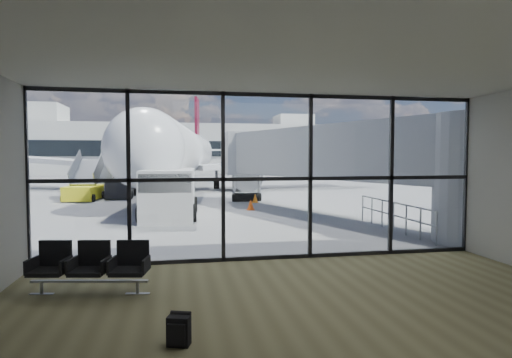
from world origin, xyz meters
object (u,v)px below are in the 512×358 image
object	(u,v)px
airliner	(183,153)
seating_row	(92,264)
belt_loader	(121,188)
backpack	(179,331)
mobile_stairs	(84,190)
service_van	(169,193)

from	to	relation	value
airliner	seating_row	bearing A→B (deg)	-87.63
belt_loader	airliner	bearing A→B (deg)	62.64
backpack	mobile_stairs	world-z (taller)	mobile_stairs
service_van	backpack	bearing A→B (deg)	-85.32
backpack	belt_loader	size ratio (longest dim) A/B	0.11
airliner	belt_loader	distance (m)	9.49
seating_row	mobile_stairs	bearing A→B (deg)	111.68
seating_row	airliner	distance (m)	29.41
airliner	service_van	bearing A→B (deg)	-85.92
mobile_stairs	seating_row	bearing A→B (deg)	-72.41
backpack	belt_loader	distance (m)	24.30
mobile_stairs	airliner	bearing A→B (deg)	61.51
seating_row	belt_loader	size ratio (longest dim) A/B	0.54
seating_row	service_van	world-z (taller)	service_van
mobile_stairs	belt_loader	bearing A→B (deg)	38.34
airliner	mobile_stairs	bearing A→B (deg)	-117.39
mobile_stairs	backpack	bearing A→B (deg)	-69.66
backpack	belt_loader	xyz separation A→B (m)	(-3.72, 24.01, 0.43)
seating_row	service_van	bearing A→B (deg)	92.46
service_van	belt_loader	xyz separation A→B (m)	(-3.39, 10.37, -0.47)
service_van	seating_row	bearing A→B (deg)	-94.21
seating_row	airliner	xyz separation A→B (m)	(2.36, 29.20, 2.53)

